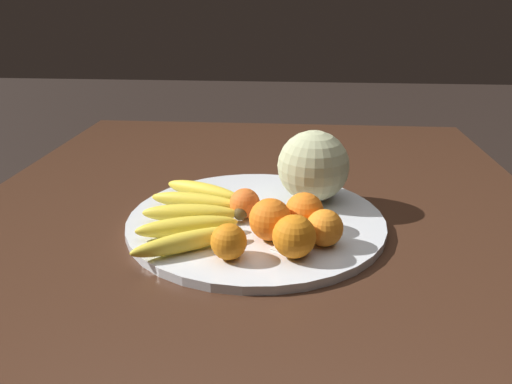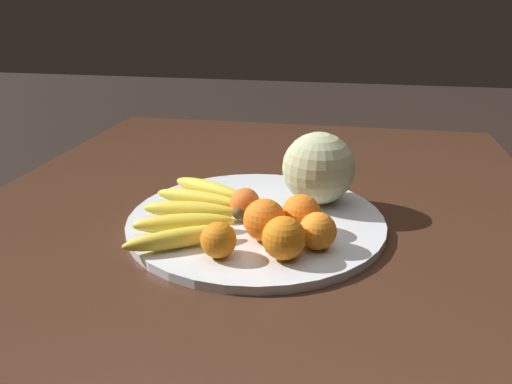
% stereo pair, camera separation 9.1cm
% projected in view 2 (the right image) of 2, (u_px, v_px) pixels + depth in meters
% --- Properties ---
extents(kitchen_table, '(1.44, 1.18, 0.72)m').
position_uv_depth(kitchen_table, '(259.00, 247.00, 1.02)').
color(kitchen_table, '#3D2316').
rests_on(kitchen_table, ground_plane).
extents(fruit_bowl, '(0.48, 0.48, 0.02)m').
position_uv_depth(fruit_bowl, '(256.00, 220.00, 0.93)').
color(fruit_bowl, silver).
rests_on(fruit_bowl, kitchen_table).
extents(melon, '(0.14, 0.14, 0.14)m').
position_uv_depth(melon, '(318.00, 168.00, 0.97)').
color(melon, '#B2B789').
rests_on(melon, fruit_bowl).
extents(banana_bunch, '(0.33, 0.20, 0.03)m').
position_uv_depth(banana_bunch, '(194.00, 211.00, 0.91)').
color(banana_bunch, '#473819').
rests_on(banana_bunch, fruit_bowl).
extents(orange_front_left, '(0.07, 0.07, 0.07)m').
position_uv_depth(orange_front_left, '(301.00, 214.00, 0.86)').
color(orange_front_left, orange).
rests_on(orange_front_left, fruit_bowl).
extents(orange_front_right, '(0.06, 0.06, 0.06)m').
position_uv_depth(orange_front_right, '(245.00, 203.00, 0.92)').
color(orange_front_right, orange).
rests_on(orange_front_right, fruit_bowl).
extents(orange_mid_center, '(0.06, 0.06, 0.06)m').
position_uv_depth(orange_mid_center, '(218.00, 240.00, 0.78)').
color(orange_mid_center, orange).
rests_on(orange_mid_center, fruit_bowl).
extents(orange_back_left, '(0.07, 0.07, 0.07)m').
position_uv_depth(orange_back_left, '(284.00, 238.00, 0.77)').
color(orange_back_left, orange).
rests_on(orange_back_left, fruit_bowl).
extents(orange_back_right, '(0.06, 0.06, 0.06)m').
position_uv_depth(orange_back_right, '(318.00, 231.00, 0.80)').
color(orange_back_right, orange).
rests_on(orange_back_right, fruit_bowl).
extents(orange_top_small, '(0.07, 0.07, 0.07)m').
position_uv_depth(orange_top_small, '(265.00, 220.00, 0.83)').
color(orange_top_small, orange).
rests_on(orange_top_small, fruit_bowl).
extents(produce_tag, '(0.08, 0.06, 0.00)m').
position_uv_depth(produce_tag, '(282.00, 244.00, 0.82)').
color(produce_tag, white).
rests_on(produce_tag, fruit_bowl).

